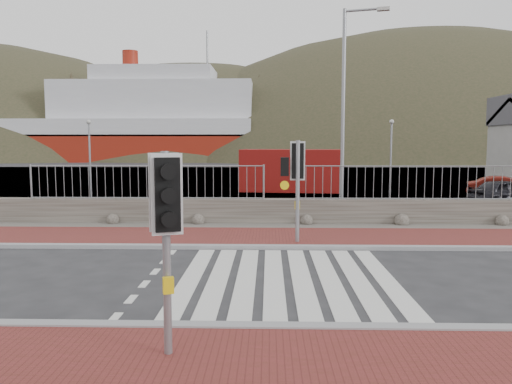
{
  "coord_description": "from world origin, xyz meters",
  "views": [
    {
      "loc": [
        -0.41,
        -10.56,
        2.95
      ],
      "look_at": [
        -0.77,
        3.0,
        1.59
      ],
      "focal_mm": 35.0,
      "sensor_mm": 36.0,
      "label": 1
    }
  ],
  "objects_px": {
    "streetlight": "(347,103)",
    "car_a": "(506,192)",
    "traffic_signal_near": "(166,211)",
    "car_b": "(506,188)",
    "ferry": "(115,127)",
    "shipping_container": "(291,170)",
    "traffic_signal_far": "(296,169)"
  },
  "relations": [
    {
      "from": "car_a",
      "to": "car_b",
      "type": "xyz_separation_m",
      "value": [
        0.83,
        1.82,
        0.0
      ]
    },
    {
      "from": "streetlight",
      "to": "car_a",
      "type": "bearing_deg",
      "value": 46.27
    },
    {
      "from": "car_b",
      "to": "ferry",
      "type": "bearing_deg",
      "value": 52.62
    },
    {
      "from": "shipping_container",
      "to": "car_b",
      "type": "bearing_deg",
      "value": -16.79
    },
    {
      "from": "car_b",
      "to": "car_a",
      "type": "bearing_deg",
      "value": 173.66
    },
    {
      "from": "ferry",
      "to": "traffic_signal_near",
      "type": "distance_m",
      "value": 75.56
    },
    {
      "from": "streetlight",
      "to": "car_b",
      "type": "bearing_deg",
      "value": 51.96
    },
    {
      "from": "traffic_signal_near",
      "to": "car_a",
      "type": "xyz_separation_m",
      "value": [
        12.54,
        17.09,
        -1.43
      ]
    },
    {
      "from": "traffic_signal_near",
      "to": "car_a",
      "type": "distance_m",
      "value": 21.25
    },
    {
      "from": "shipping_container",
      "to": "car_b",
      "type": "distance_m",
      "value": 11.63
    },
    {
      "from": "traffic_signal_near",
      "to": "car_a",
      "type": "relative_size",
      "value": 0.8
    },
    {
      "from": "traffic_signal_near",
      "to": "shipping_container",
      "type": "bearing_deg",
      "value": 64.0
    },
    {
      "from": "traffic_signal_far",
      "to": "car_b",
      "type": "relative_size",
      "value": 0.81
    },
    {
      "from": "ferry",
      "to": "car_b",
      "type": "distance_m",
      "value": 64.41
    },
    {
      "from": "car_a",
      "to": "traffic_signal_far",
      "type": "bearing_deg",
      "value": 116.88
    },
    {
      "from": "shipping_container",
      "to": "car_a",
      "type": "bearing_deg",
      "value": -26.59
    },
    {
      "from": "ferry",
      "to": "streetlight",
      "type": "bearing_deg",
      "value": -65.64
    },
    {
      "from": "streetlight",
      "to": "shipping_container",
      "type": "xyz_separation_m",
      "value": [
        -1.5,
        11.43,
        -3.11
      ]
    },
    {
      "from": "traffic_signal_near",
      "to": "traffic_signal_far",
      "type": "bearing_deg",
      "value": 55.04
    },
    {
      "from": "ferry",
      "to": "car_a",
      "type": "distance_m",
      "value": 65.46
    },
    {
      "from": "traffic_signal_near",
      "to": "car_b",
      "type": "relative_size",
      "value": 0.77
    },
    {
      "from": "streetlight",
      "to": "car_b",
      "type": "relative_size",
      "value": 2.11
    },
    {
      "from": "shipping_container",
      "to": "car_b",
      "type": "xyz_separation_m",
      "value": [
        10.66,
        -4.63,
        -0.64
      ]
    },
    {
      "from": "ferry",
      "to": "car_a",
      "type": "height_order",
      "value": "ferry"
    },
    {
      "from": "shipping_container",
      "to": "car_a",
      "type": "distance_m",
      "value": 11.77
    },
    {
      "from": "streetlight",
      "to": "shipping_container",
      "type": "distance_m",
      "value": 11.94
    },
    {
      "from": "ferry",
      "to": "traffic_signal_near",
      "type": "xyz_separation_m",
      "value": [
        22.87,
        -71.94,
        -3.32
      ]
    },
    {
      "from": "traffic_signal_near",
      "to": "streetlight",
      "type": "relative_size",
      "value": 0.37
    },
    {
      "from": "traffic_signal_near",
      "to": "streetlight",
      "type": "xyz_separation_m",
      "value": [
        4.22,
        12.11,
        2.32
      ]
    },
    {
      "from": "traffic_signal_near",
      "to": "car_b",
      "type": "xyz_separation_m",
      "value": [
        13.37,
        18.91,
        -1.43
      ]
    },
    {
      "from": "traffic_signal_near",
      "to": "car_b",
      "type": "bearing_deg",
      "value": 35.32
    },
    {
      "from": "traffic_signal_near",
      "to": "shipping_container",
      "type": "xyz_separation_m",
      "value": [
        2.72,
        23.54,
        -0.79
      ]
    }
  ]
}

